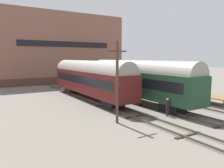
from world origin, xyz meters
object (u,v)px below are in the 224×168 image
at_px(train_car_green, 137,78).
at_px(utility_pole, 117,81).
at_px(train_car_maroon, 89,77).
at_px(person_worker, 168,105).
at_px(bench, 169,86).

height_order(train_car_green, utility_pole, utility_pole).
bearing_deg(train_car_maroon, utility_pole, -103.45).
bearing_deg(utility_pole, train_car_maroon, 76.55).
distance_m(train_car_maroon, person_worker, 12.37).
xyz_separation_m(train_car_maroon, utility_pole, (-2.68, -11.23, 0.68)).
distance_m(train_car_maroon, utility_pole, 11.56).
height_order(bench, utility_pole, utility_pole).
xyz_separation_m(train_car_green, bench, (6.75, 0.92, -1.54)).
relative_size(train_car_maroon, bench, 13.52).
height_order(bench, person_worker, bench).
bearing_deg(utility_pole, bench, 27.86).
relative_size(bench, person_worker, 0.79).
bearing_deg(train_car_green, bench, 7.76).
relative_size(train_car_maroon, utility_pole, 2.69).
distance_m(person_worker, utility_pole, 6.00).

